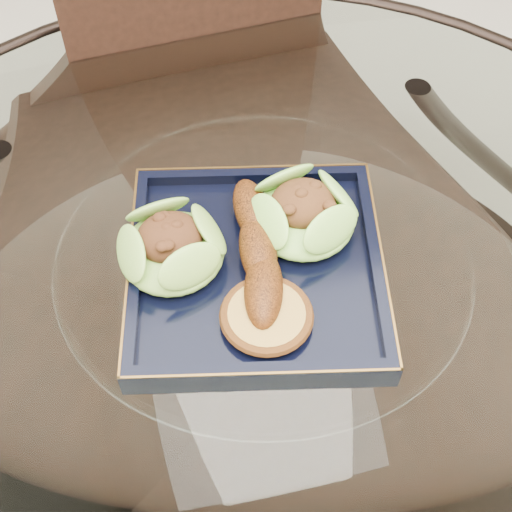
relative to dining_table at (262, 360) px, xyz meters
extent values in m
plane|color=beige|center=(0.00, 0.00, -0.60)|extent=(4.00, 4.00, 0.00)
cylinder|color=white|center=(0.00, 0.00, 0.16)|extent=(1.10, 1.10, 0.01)
torus|color=black|center=(0.00, 0.00, 0.16)|extent=(1.13, 1.13, 0.02)
torus|color=black|center=(0.00, 0.00, -0.48)|extent=(0.81, 0.81, 0.02)
cylinder|color=black|center=(0.28, 0.28, -0.22)|extent=(0.04, 0.04, 0.75)
cylinder|color=black|center=(-0.28, 0.28, -0.22)|extent=(0.04, 0.04, 0.75)
cube|color=black|center=(0.02, 0.28, -0.15)|extent=(0.44, 0.44, 0.04)
cube|color=black|center=(0.01, 0.46, 0.10)|extent=(0.38, 0.07, 0.44)
cylinder|color=black|center=(-0.13, 0.10, -0.38)|extent=(0.03, 0.03, 0.43)
cylinder|color=black|center=(0.21, 0.13, -0.38)|extent=(0.03, 0.03, 0.43)
cylinder|color=black|center=(-0.16, 0.44, -0.38)|extent=(0.03, 0.03, 0.43)
cylinder|color=black|center=(0.18, 0.47, -0.38)|extent=(0.03, 0.03, 0.43)
cube|color=black|center=(0.00, 0.01, 0.17)|extent=(0.31, 0.31, 0.02)
ellipsoid|color=#61932A|center=(-0.09, 0.04, 0.20)|extent=(0.13, 0.13, 0.04)
ellipsoid|color=#64B033|center=(0.06, 0.06, 0.20)|extent=(0.12, 0.12, 0.04)
ellipsoid|color=#6A2E0B|center=(0.00, 0.02, 0.20)|extent=(0.06, 0.19, 0.04)
cylinder|color=gold|center=(-0.01, -0.05, 0.19)|extent=(0.11, 0.11, 0.02)
camera|label=1|loc=(-0.10, -0.42, 0.80)|focal=50.00mm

